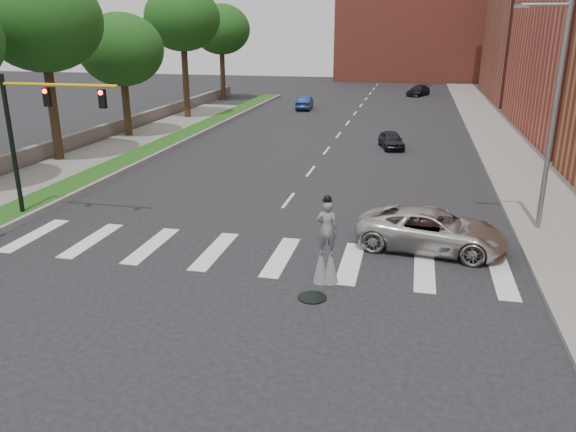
{
  "coord_description": "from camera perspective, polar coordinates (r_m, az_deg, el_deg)",
  "views": [
    {
      "loc": [
        5.71,
        -17.53,
        8.0
      ],
      "look_at": [
        1.61,
        0.73,
        1.7
      ],
      "focal_mm": 35.0,
      "sensor_mm": 36.0,
      "label": 1
    }
  ],
  "objects": [
    {
      "name": "ground_plane",
      "position": [
        20.1,
        -4.96,
        -4.93
      ],
      "size": [
        160.0,
        160.0,
        0.0
      ],
      "primitive_type": "plane",
      "color": "black",
      "rests_on": "ground"
    },
    {
      "name": "grass_median",
      "position": [
        42.03,
        -11.87,
        7.4
      ],
      "size": [
        2.0,
        60.0,
        0.25
      ],
      "primitive_type": "cube",
      "color": "#1A4614",
      "rests_on": "ground"
    },
    {
      "name": "median_curb",
      "position": [
        41.61,
        -10.54,
        7.4
      ],
      "size": [
        0.2,
        60.0,
        0.28
      ],
      "primitive_type": "cube",
      "color": "gray",
      "rests_on": "ground"
    },
    {
      "name": "sidewalk_left",
      "position": [
        35.06,
        -23.05,
        4.06
      ],
      "size": [
        4.0,
        60.0,
        0.18
      ],
      "primitive_type": "cube",
      "color": "slate",
      "rests_on": "ground"
    },
    {
      "name": "sidewalk_right",
      "position": [
        43.79,
        21.5,
        6.9
      ],
      "size": [
        5.0,
        90.0,
        0.18
      ],
      "primitive_type": "cube",
      "color": "slate",
      "rests_on": "ground"
    },
    {
      "name": "stone_wall",
      "position": [
        46.2,
        -17.19,
        8.5
      ],
      "size": [
        0.5,
        56.0,
        1.1
      ],
      "primitive_type": "cube",
      "color": "#605A52",
      "rests_on": "ground"
    },
    {
      "name": "manhole",
      "position": [
        17.67,
        2.48,
        -8.26
      ],
      "size": [
        0.9,
        0.9,
        0.04
      ],
      "primitive_type": "cylinder",
      "color": "black",
      "rests_on": "ground"
    },
    {
      "name": "building_far",
      "position": [
        73.39,
        26.92,
        18.27
      ],
      "size": [
        16.0,
        22.0,
        20.0
      ],
      "primitive_type": "cube",
      "color": "#A4523C",
      "rests_on": "ground"
    },
    {
      "name": "building_backdrop",
      "position": [
        95.54,
        13.55,
        18.71
      ],
      "size": [
        26.0,
        14.0,
        18.0
      ],
      "primitive_type": "cube",
      "color": "#B24B38",
      "rests_on": "ground"
    },
    {
      "name": "streetlight",
      "position": [
        24.3,
        25.24,
        9.52
      ],
      "size": [
        2.05,
        0.2,
        9.0
      ],
      "color": "slate",
      "rests_on": "ground"
    },
    {
      "name": "traffic_signal",
      "position": [
        26.01,
        -24.38,
        8.45
      ],
      "size": [
        5.3,
        0.23,
        6.2
      ],
      "color": "black",
      "rests_on": "ground"
    },
    {
      "name": "stilt_performer",
      "position": [
        18.26,
        3.91,
        -3.26
      ],
      "size": [
        0.84,
        0.56,
        3.01
      ],
      "rotation": [
        0.0,
        0.0,
        3.27
      ],
      "color": "#2F2013",
      "rests_on": "ground"
    },
    {
      "name": "suv_crossing",
      "position": [
        21.79,
        14.37,
        -1.38
      ],
      "size": [
        5.87,
        3.33,
        1.54
      ],
      "primitive_type": "imported",
      "rotation": [
        0.0,
        0.0,
        1.43
      ],
      "color": "#B1AFA8",
      "rests_on": "ground"
    },
    {
      "name": "car_near",
      "position": [
        40.02,
        10.45,
        7.61
      ],
      "size": [
        2.2,
        3.67,
        1.17
      ],
      "primitive_type": "imported",
      "rotation": [
        0.0,
        0.0,
        0.25
      ],
      "color": "black",
      "rests_on": "ground"
    },
    {
      "name": "car_mid",
      "position": [
        58.81,
        1.71,
        11.42
      ],
      "size": [
        1.7,
        4.14,
        1.33
      ],
      "primitive_type": "imported",
      "rotation": [
        0.0,
        0.0,
        3.21
      ],
      "color": "navy",
      "rests_on": "ground"
    },
    {
      "name": "car_far",
      "position": [
        72.68,
        13.11,
        12.3
      ],
      "size": [
        3.26,
        4.62,
        1.24
      ],
      "primitive_type": "imported",
      "rotation": [
        0.0,
        0.0,
        -0.4
      ],
      "color": "black",
      "rests_on": "ground"
    },
    {
      "name": "tree_2",
      "position": [
        37.4,
        -23.76,
        17.69
      ],
      "size": [
        6.98,
        6.98,
        11.37
      ],
      "color": "#2F2013",
      "rests_on": "ground"
    },
    {
      "name": "tree_3",
      "position": [
        44.54,
        -16.58,
        15.86
      ],
      "size": [
        6.2,
        6.2,
        9.11
      ],
      "color": "#2F2013",
      "rests_on": "ground"
    },
    {
      "name": "tree_4",
      "position": [
        52.91,
        -10.7,
        19.08
      ],
      "size": [
        6.62,
        6.62,
        11.59
      ],
      "color": "#2F2013",
      "rests_on": "ground"
    },
    {
      "name": "tree_5",
      "position": [
        66.48,
        -6.81,
        18.29
      ],
      "size": [
        6.46,
        6.46,
        10.57
      ],
      "color": "#2F2013",
      "rests_on": "ground"
    }
  ]
}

